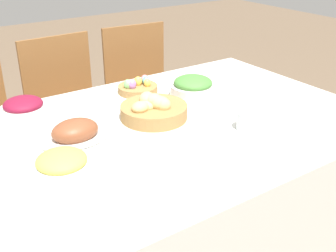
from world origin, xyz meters
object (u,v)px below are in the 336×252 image
object	(u,v)px
chair_far_right	(143,97)
spoon	(270,148)
pineapple_bowl	(62,166)
knife	(264,150)
beet_salad_bowl	(24,110)
green_salad_bowl	(193,88)
butter_dish	(146,154)
drinking_cup	(247,121)
chair_far_center	(70,115)
bread_basket	(153,109)
dinner_plate	(234,161)
ham_platter	(75,132)
fork	(201,175)
egg_basket	(138,87)

from	to	relation	value
chair_far_right	spoon	world-z (taller)	chair_far_right
pineapple_bowl	knife	xyz separation A→B (m)	(0.66, -0.25, -0.04)
beet_salad_bowl	green_salad_bowl	world-z (taller)	green_salad_bowl
butter_dish	drinking_cup	bearing A→B (deg)	-3.77
chair_far_center	beet_salad_bowl	world-z (taller)	chair_far_center
bread_basket	green_salad_bowl	size ratio (longest dim) A/B	1.32
spoon	dinner_plate	bearing A→B (deg)	176.42
chair_far_right	green_salad_bowl	world-z (taller)	chair_far_right
bread_basket	butter_dish	distance (m)	0.34
beet_salad_bowl	pineapple_bowl	xyz separation A→B (m)	(-0.03, -0.50, -0.01)
chair_far_right	knife	bearing A→B (deg)	-96.61
bread_basket	ham_platter	bearing A→B (deg)	178.54
drinking_cup	beet_salad_bowl	bearing A→B (deg)	140.33
chair_far_center	bread_basket	bearing A→B (deg)	-87.89
green_salad_bowl	dinner_plate	world-z (taller)	green_salad_bowl
fork	spoon	world-z (taller)	same
bread_basket	pineapple_bowl	bearing A→B (deg)	-155.82
ham_platter	dinner_plate	size ratio (longest dim) A/B	1.16
beet_salad_bowl	pineapple_bowl	distance (m)	0.50
ham_platter	fork	world-z (taller)	ham_platter
butter_dish	egg_basket	bearing A→B (deg)	61.90
pineapple_bowl	butter_dish	bearing A→B (deg)	-10.10
bread_basket	pineapple_bowl	xyz separation A→B (m)	(-0.48, -0.22, -0.00)
spoon	fork	bearing A→B (deg)	176.42
pineapple_bowl	fork	xyz separation A→B (m)	(0.37, -0.25, -0.04)
chair_far_right	spoon	distance (m)	1.33
beet_salad_bowl	spoon	bearing A→B (deg)	-48.58
pineapple_bowl	fork	distance (m)	0.45
bread_basket	knife	size ratio (longest dim) A/B	1.53
knife	beet_salad_bowl	bearing A→B (deg)	133.67
chair_far_center	beet_salad_bowl	xyz separation A→B (m)	(-0.39, -0.54, 0.32)
chair_far_right	drinking_cup	distance (m)	1.17
fork	drinking_cup	distance (m)	0.40
green_salad_bowl	fork	bearing A→B (deg)	-125.05
drinking_cup	egg_basket	bearing A→B (deg)	103.72
ham_platter	pineapple_bowl	xyz separation A→B (m)	(-0.14, -0.23, 0.01)
chair_far_center	butter_dish	size ratio (longest dim) A/B	8.50
bread_basket	green_salad_bowl	world-z (taller)	bread_basket
chair_far_right	knife	size ratio (longest dim) A/B	5.17
green_salad_bowl	butter_dish	distance (m)	0.61
pineapple_bowl	dinner_plate	bearing A→B (deg)	-25.49
chair_far_center	knife	distance (m)	1.33
knife	butter_dish	distance (m)	0.42
ham_platter	butter_dish	size ratio (longest dim) A/B	2.50
dinner_plate	knife	size ratio (longest dim) A/B	1.31
ham_platter	drinking_cup	size ratio (longest dim) A/B	3.40
beet_salad_bowl	spoon	size ratio (longest dim) A/B	1.02
dinner_plate	beet_salad_bowl	bearing A→B (deg)	122.93
chair_far_right	bread_basket	size ratio (longest dim) A/B	3.38
knife	chair_far_right	bearing A→B (deg)	81.91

